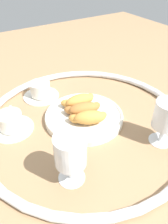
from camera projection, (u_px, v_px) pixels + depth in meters
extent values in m
plane|color=#997551|center=(85.00, 123.00, 0.73)|extent=(2.20, 2.20, 0.00)
torus|color=silver|center=(85.00, 120.00, 0.72)|extent=(0.68, 0.68, 0.02)
cylinder|color=silver|center=(84.00, 117.00, 0.74)|extent=(0.26, 0.26, 0.02)
torus|color=silver|center=(84.00, 115.00, 0.74)|extent=(0.26, 0.26, 0.01)
ellipsoid|color=#CC893D|center=(89.00, 118.00, 0.68)|extent=(0.11, 0.08, 0.04)
ellipsoid|color=#CC893D|center=(101.00, 116.00, 0.70)|extent=(0.05, 0.04, 0.03)
ellipsoid|color=#CC893D|center=(75.00, 118.00, 0.69)|extent=(0.05, 0.05, 0.03)
ellipsoid|color=#AD6B33|center=(84.00, 109.00, 0.72)|extent=(0.11, 0.08, 0.04)
ellipsoid|color=#AD6B33|center=(95.00, 106.00, 0.74)|extent=(0.05, 0.04, 0.03)
ellipsoid|color=#AD6B33|center=(71.00, 110.00, 0.73)|extent=(0.05, 0.05, 0.03)
ellipsoid|color=#CC893D|center=(80.00, 100.00, 0.76)|extent=(0.11, 0.06, 0.04)
ellipsoid|color=#CC893D|center=(89.00, 98.00, 0.79)|extent=(0.05, 0.04, 0.03)
ellipsoid|color=#CC893D|center=(67.00, 103.00, 0.76)|extent=(0.05, 0.05, 0.03)
cylinder|color=silver|center=(41.00, 96.00, 0.85)|extent=(0.14, 0.14, 0.01)
cylinder|color=silver|center=(40.00, 89.00, 0.84)|extent=(0.08, 0.08, 0.05)
cylinder|color=brown|center=(40.00, 84.00, 0.82)|extent=(0.07, 0.07, 0.01)
torus|color=silver|center=(45.00, 82.00, 0.87)|extent=(0.04, 0.04, 0.04)
cylinder|color=silver|center=(12.00, 128.00, 0.70)|extent=(0.14, 0.14, 0.01)
cylinder|color=silver|center=(10.00, 121.00, 0.68)|extent=(0.08, 0.08, 0.05)
cylinder|color=brown|center=(9.00, 115.00, 0.67)|extent=(0.07, 0.07, 0.01)
torus|color=silver|center=(11.00, 111.00, 0.72)|extent=(0.02, 0.04, 0.04)
cylinder|color=white|center=(72.00, 177.00, 0.56)|extent=(0.07, 0.07, 0.01)
cylinder|color=white|center=(71.00, 170.00, 0.54)|extent=(0.01, 0.01, 0.05)
cylinder|color=white|center=(70.00, 151.00, 0.50)|extent=(0.08, 0.08, 0.08)
cylinder|color=gold|center=(70.00, 154.00, 0.51)|extent=(0.07, 0.07, 0.05)
cylinder|color=white|center=(160.00, 140.00, 0.66)|extent=(0.07, 0.07, 0.01)
cylinder|color=white|center=(162.00, 133.00, 0.64)|extent=(0.01, 0.01, 0.05)
cylinder|color=white|center=(167.00, 115.00, 0.60)|extent=(0.08, 0.08, 0.08)
cylinder|color=gold|center=(166.00, 118.00, 0.61)|extent=(0.07, 0.07, 0.05)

